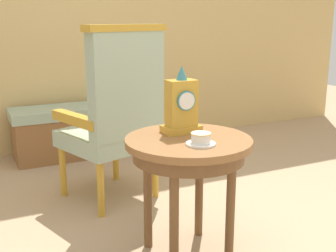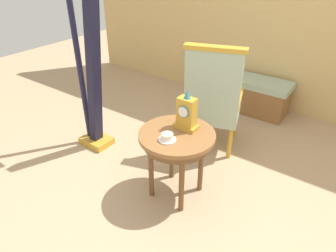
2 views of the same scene
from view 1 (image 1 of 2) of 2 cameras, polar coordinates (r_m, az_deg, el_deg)
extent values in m
cylinder|color=brown|center=(2.08, 2.72, -2.07)|extent=(0.61, 0.61, 0.03)
cylinder|color=brown|center=(2.10, 2.71, -3.45)|extent=(0.54, 0.54, 0.07)
cylinder|color=brown|center=(2.38, 4.14, -7.84)|extent=(0.04, 0.04, 0.58)
cylinder|color=brown|center=(2.25, -2.69, -9.10)|extent=(0.04, 0.04, 0.58)
cylinder|color=brown|center=(2.00, 0.81, -12.19)|extent=(0.04, 0.04, 0.58)
cylinder|color=brown|center=(2.14, 8.25, -10.51)|extent=(0.04, 0.04, 0.58)
cylinder|color=white|center=(1.97, 4.35, -2.37)|extent=(0.14, 0.14, 0.01)
cylinder|color=white|center=(1.96, 4.36, -1.56)|extent=(0.09, 0.09, 0.05)
torus|color=gold|center=(1.95, 4.37, -0.98)|extent=(0.09, 0.09, 0.00)
cube|color=gold|center=(2.17, 1.75, -0.40)|extent=(0.19, 0.11, 0.04)
cube|color=gold|center=(2.14, 1.78, 3.05)|extent=(0.14, 0.09, 0.23)
cylinder|color=teal|center=(2.09, 2.43, 3.34)|extent=(0.10, 0.01, 0.10)
cylinder|color=white|center=(2.09, 2.50, 3.32)|extent=(0.08, 0.00, 0.08)
cone|color=teal|center=(2.12, 1.81, 7.03)|extent=(0.06, 0.06, 0.07)
cube|color=#9EB299|center=(2.87, -7.95, -1.64)|extent=(0.65, 0.65, 0.11)
cube|color=#9EB299|center=(2.62, -5.40, 5.33)|extent=(0.52, 0.25, 0.64)
cube|color=gold|center=(2.59, -5.57, 12.78)|extent=(0.56, 0.27, 0.04)
cube|color=gold|center=(2.97, -4.45, 2.24)|extent=(0.21, 0.47, 0.06)
cube|color=gold|center=(2.71, -12.01, 0.84)|extent=(0.21, 0.47, 0.06)
cylinder|color=gold|center=(3.23, -6.94, -4.09)|extent=(0.04, 0.04, 0.35)
cylinder|color=gold|center=(3.00, -13.70, -5.80)|extent=(0.04, 0.04, 0.35)
cylinder|color=gold|center=(2.91, -1.70, -6.07)|extent=(0.04, 0.04, 0.35)
cylinder|color=gold|center=(2.65, -8.86, -8.25)|extent=(0.04, 0.04, 0.35)
cube|color=#9EB299|center=(3.80, -12.54, 1.93)|extent=(1.03, 0.40, 0.08)
cube|color=brown|center=(3.85, -12.37, -1.27)|extent=(0.99, 0.38, 0.36)
camera|label=2|loc=(2.20, 67.91, 24.84)|focal=32.60mm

